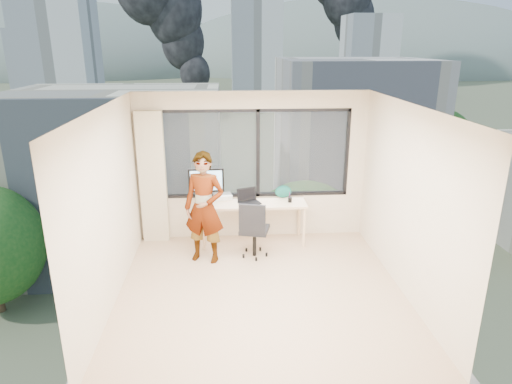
{
  "coord_description": "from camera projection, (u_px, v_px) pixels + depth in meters",
  "views": [
    {
      "loc": [
        -0.44,
        -5.59,
        3.34
      ],
      "look_at": [
        0.0,
        1.0,
        1.15
      ],
      "focal_mm": 31.42,
      "sensor_mm": 36.0,
      "label": 1
    }
  ],
  "objects": [
    {
      "name": "far_tower_d",
      "position": [
        42.0,
        64.0,
        145.56
      ],
      "size": [
        16.0,
        14.0,
        22.0
      ],
      "primitive_type": "cube",
      "color": "silver",
      "rests_on": "exterior_ground"
    },
    {
      "name": "wall_right",
      "position": [
        407.0,
        201.0,
        6.09
      ],
      "size": [
        0.01,
        4.0,
        2.6
      ],
      "primitive_type": "cube",
      "color": "beige",
      "rests_on": "ground"
    },
    {
      "name": "handbag",
      "position": [
        283.0,
        192.0,
        7.9
      ],
      "size": [
        0.3,
        0.17,
        0.22
      ],
      "primitive_type": "ellipsoid",
      "rotation": [
        0.0,
        0.0,
        -0.07
      ],
      "color": "#0C493E",
      "rests_on": "desk"
    },
    {
      "name": "floor",
      "position": [
        261.0,
        291.0,
        6.37
      ],
      "size": [
        4.0,
        4.0,
        0.01
      ],
      "primitive_type": "cube",
      "color": "tan",
      "rests_on": "ground"
    },
    {
      "name": "curtain",
      "position": [
        153.0,
        178.0,
        7.68
      ],
      "size": [
        0.45,
        0.14,
        2.3
      ],
      "primitive_type": "cube",
      "color": "beige",
      "rests_on": "floor"
    },
    {
      "name": "ceiling",
      "position": [
        261.0,
        107.0,
        5.55
      ],
      "size": [
        4.0,
        4.0,
        0.01
      ],
      "primitive_type": "cube",
      "color": "white",
      "rests_on": "ground"
    },
    {
      "name": "pen_cup",
      "position": [
        290.0,
        200.0,
        7.69
      ],
      "size": [
        0.08,
        0.08,
        0.09
      ],
      "primitive_type": "cylinder",
      "rotation": [
        0.0,
        0.0,
        -0.06
      ],
      "color": "black",
      "rests_on": "desk"
    },
    {
      "name": "cellphone",
      "position": [
        247.0,
        203.0,
        7.63
      ],
      "size": [
        0.11,
        0.07,
        0.01
      ],
      "primitive_type": "cube",
      "rotation": [
        0.0,
        0.0,
        0.23
      ],
      "color": "black",
      "rests_on": "desk"
    },
    {
      "name": "tree_c",
      "position": [
        434.0,
        164.0,
        48.49
      ],
      "size": [
        8.4,
        8.4,
        10.0
      ],
      "primitive_type": null,
      "color": "#194C19",
      "rests_on": "exterior_ground"
    },
    {
      "name": "wall_front",
      "position": [
        278.0,
        280.0,
        4.07
      ],
      "size": [
        4.0,
        0.01,
        2.6
      ],
      "primitive_type": "cube",
      "color": "beige",
      "rests_on": "ground"
    },
    {
      "name": "chair",
      "position": [
        255.0,
        228.0,
        7.28
      ],
      "size": [
        0.61,
        0.61,
        0.99
      ],
      "primitive_type": null,
      "rotation": [
        0.0,
        0.0,
        -0.25
      ],
      "color": "black",
      "rests_on": "floor"
    },
    {
      "name": "hill_a",
      "position": [
        50.0,
        71.0,
        306.21
      ],
      "size": [
        288.0,
        216.0,
        90.0
      ],
      "primitive_type": "ellipsoid",
      "color": "slate",
      "rests_on": "exterior_ground"
    },
    {
      "name": "window_wall",
      "position": [
        255.0,
        154.0,
        7.79
      ],
      "size": [
        3.3,
        0.16,
        1.55
      ],
      "primitive_type": null,
      "color": "black",
      "rests_on": "ground"
    },
    {
      "name": "near_bldg_b",
      "position": [
        350.0,
        142.0,
        45.01
      ],
      "size": [
        14.0,
        13.0,
        16.0
      ],
      "primitive_type": "cube",
      "color": "silver",
      "rests_on": "exterior_ground"
    },
    {
      "name": "person",
      "position": [
        204.0,
        208.0,
        7.02
      ],
      "size": [
        0.75,
        0.61,
        1.79
      ],
      "primitive_type": "imported",
      "rotation": [
        0.0,
        0.0,
        -0.31
      ],
      "color": "#2D2D33",
      "rests_on": "floor"
    },
    {
      "name": "far_tower_b",
      "position": [
        256.0,
        53.0,
        120.22
      ],
      "size": [
        13.0,
        13.0,
        30.0
      ],
      "primitive_type": "cube",
      "color": "silver",
      "rests_on": "exterior_ground"
    },
    {
      "name": "hill_b",
      "position": [
        365.0,
        69.0,
        320.22
      ],
      "size": [
        300.0,
        220.0,
        96.0
      ],
      "primitive_type": "ellipsoid",
      "color": "slate",
      "rests_on": "exterior_ground"
    },
    {
      "name": "game_console",
      "position": [
        223.0,
        196.0,
        7.88
      ],
      "size": [
        0.36,
        0.32,
        0.08
      ],
      "primitive_type": "cube",
      "rotation": [
        0.0,
        0.0,
        0.17
      ],
      "color": "white",
      "rests_on": "desk"
    },
    {
      "name": "monitor",
      "position": [
        206.0,
        185.0,
        7.63
      ],
      "size": [
        0.6,
        0.14,
        0.6
      ],
      "primitive_type": null,
      "rotation": [
        0.0,
        0.0,
        0.02
      ],
      "color": "black",
      "rests_on": "desk"
    },
    {
      "name": "near_bldg_a",
      "position": [
        122.0,
        178.0,
        36.41
      ],
      "size": [
        16.0,
        12.0,
        14.0
      ],
      "primitive_type": "cube",
      "color": "#F4EACC",
      "rests_on": "exterior_ground"
    },
    {
      "name": "tree_b",
      "position": [
        304.0,
        271.0,
        26.66
      ],
      "size": [
        7.6,
        7.6,
        9.0
      ],
      "primitive_type": null,
      "color": "#194C19",
      "rests_on": "exterior_ground"
    },
    {
      "name": "exterior_ground",
      "position": [
        227.0,
        110.0,
        124.43
      ],
      "size": [
        400.0,
        400.0,
        0.04
      ],
      "primitive_type": "cube",
      "color": "#515B3D",
      "rests_on": "ground"
    },
    {
      "name": "far_tower_c",
      "position": [
        368.0,
        58.0,
        142.15
      ],
      "size": [
        15.0,
        15.0,
        26.0
      ],
      "primitive_type": "cube",
      "color": "silver",
      "rests_on": "exterior_ground"
    },
    {
      "name": "laptop",
      "position": [
        250.0,
        197.0,
        7.6
      ],
      "size": [
        0.46,
        0.47,
        0.23
      ],
      "primitive_type": null,
      "rotation": [
        0.0,
        0.0,
        0.36
      ],
      "color": "black",
      "rests_on": "desk"
    },
    {
      "name": "wall_left",
      "position": [
        108.0,
        208.0,
        5.84
      ],
      "size": [
        0.01,
        4.0,
        2.6
      ],
      "primitive_type": "cube",
      "color": "beige",
      "rests_on": "ground"
    },
    {
      "name": "desk",
      "position": [
        253.0,
        222.0,
        7.83
      ],
      "size": [
        1.8,
        0.6,
        0.75
      ],
      "primitive_type": "cube",
      "color": "beige",
      "rests_on": "floor"
    },
    {
      "name": "far_tower_a",
      "position": [
        60.0,
        61.0,
        94.12
      ],
      "size": [
        14.0,
        14.0,
        28.0
      ],
      "primitive_type": "cube",
      "color": "silver",
      "rests_on": "exterior_ground"
    }
  ]
}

